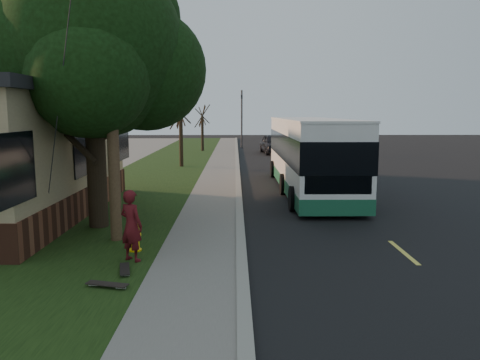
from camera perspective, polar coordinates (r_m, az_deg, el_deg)
name	(u,v)px	position (r m, az deg, el deg)	size (l,w,h in m)	color
ground	(241,253)	(11.62, 0.15, -8.89)	(120.00, 120.00, 0.00)	black
road	(325,188)	(21.78, 10.38, -0.91)	(8.00, 80.00, 0.01)	black
curb	(238,186)	(21.37, -0.21, -0.79)	(0.25, 80.00, 0.12)	gray
sidewalk	(216,187)	(21.39, -2.89, -0.85)	(2.00, 80.00, 0.08)	slate
grass_verge	(140,187)	(21.81, -12.11, -0.86)	(5.00, 80.00, 0.07)	black
fire_hydrant	(135,236)	(11.76, -12.71, -6.70)	(0.32, 0.32, 0.74)	yellow
utility_pole	(110,64)	(12.56, -15.60, 13.47)	(2.86, 3.21, 9.07)	#473321
leafy_tree	(94,51)	(14.43, -17.38, 14.82)	(6.30, 6.00, 7.80)	black
bare_tree_near	(181,133)	(29.32, -7.21, 5.72)	(1.38, 1.21, 4.31)	black
bare_tree_far	(202,129)	(41.23, -4.61, 6.27)	(1.38, 1.21, 4.03)	black
traffic_signal	(242,115)	(45.11, 0.21, 7.94)	(0.18, 0.22, 5.50)	#2D2D30
transit_bus	(309,153)	(20.54, 8.46, 3.31)	(2.69, 11.65, 3.15)	silver
skateboarder	(131,225)	(10.90, -13.11, -5.42)	(0.60, 0.39, 1.64)	#521015
skateboard_main	(125,269)	(10.40, -13.88, -10.50)	(0.39, 0.83, 0.08)	black
skateboard_spare	(107,284)	(9.61, -15.90, -12.14)	(0.87, 0.42, 0.08)	black
distant_car	(274,144)	(39.11, 4.15, 4.43)	(1.93, 4.80, 1.63)	black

